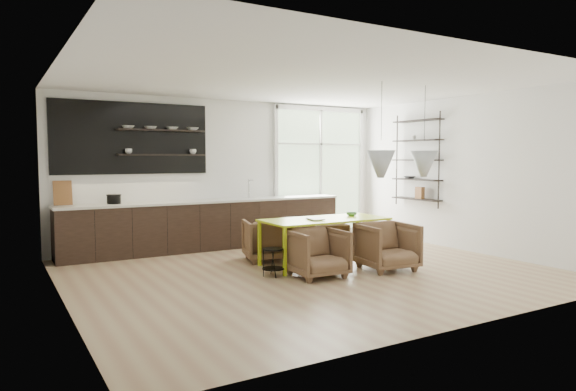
% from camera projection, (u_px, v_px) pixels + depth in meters
% --- Properties ---
extents(room, '(7.02, 6.01, 2.91)m').
position_uv_depth(room, '(305.00, 174.00, 9.02)').
color(room, tan).
rests_on(room, ground).
extents(kitchen_run, '(5.54, 0.69, 2.75)m').
position_uv_depth(kitchen_run, '(204.00, 218.00, 9.81)').
color(kitchen_run, black).
rests_on(kitchen_run, ground).
extents(right_shelving, '(0.26, 1.22, 1.90)m').
position_uv_depth(right_shelving, '(418.00, 162.00, 10.47)').
color(right_shelving, black).
rests_on(right_shelving, ground).
extents(dining_table, '(2.08, 0.95, 0.75)m').
position_uv_depth(dining_table, '(325.00, 222.00, 8.38)').
color(dining_table, '#BFDD16').
rests_on(dining_table, ground).
extents(armchair_back_left, '(0.93, 0.95, 0.71)m').
position_uv_depth(armchair_back_left, '(267.00, 240.00, 8.73)').
color(armchair_back_left, brown).
rests_on(armchair_back_left, ground).
extents(armchair_back_right, '(0.80, 0.81, 0.59)m').
position_uv_depth(armchair_back_right, '(328.00, 238.00, 9.24)').
color(armchair_back_right, brown).
rests_on(armchair_back_right, ground).
extents(armchair_front_left, '(0.80, 0.82, 0.71)m').
position_uv_depth(armchair_front_left, '(317.00, 253.00, 7.51)').
color(armchair_front_left, brown).
rests_on(armchair_front_left, ground).
extents(armchair_front_right, '(0.89, 0.91, 0.74)m').
position_uv_depth(armchair_front_right, '(387.00, 246.00, 7.98)').
color(armchair_front_right, brown).
rests_on(armchair_front_right, ground).
extents(wire_stool, '(0.33, 0.33, 0.42)m').
position_uv_depth(wire_stool, '(273.00, 258.00, 7.55)').
color(wire_stool, black).
rests_on(wire_stool, ground).
extents(table_book, '(0.26, 0.33, 0.03)m').
position_uv_depth(table_book, '(309.00, 219.00, 8.15)').
color(table_book, white).
rests_on(table_book, dining_table).
extents(table_bowl, '(0.20, 0.20, 0.06)m').
position_uv_depth(table_bowl, '(352.00, 214.00, 8.77)').
color(table_bowl, '#4F8957').
rests_on(table_bowl, dining_table).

